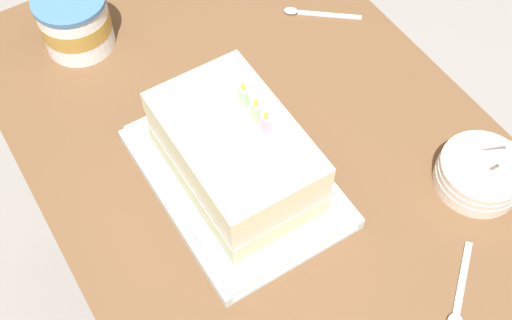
# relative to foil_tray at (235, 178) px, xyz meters

# --- Properties ---
(dining_table) EXTENTS (1.13, 0.71, 0.73)m
(dining_table) POSITION_rel_foil_tray_xyz_m (0.00, 0.07, -0.12)
(dining_table) COLOR brown
(dining_table) RESTS_ON ground_plane
(foil_tray) EXTENTS (0.34, 0.24, 0.02)m
(foil_tray) POSITION_rel_foil_tray_xyz_m (0.00, 0.00, 0.00)
(foil_tray) COLOR silver
(foil_tray) RESTS_ON dining_table
(birthday_cake) EXTENTS (0.26, 0.16, 0.16)m
(birthday_cake) POSITION_rel_foil_tray_xyz_m (0.00, 0.00, 0.07)
(birthday_cake) COLOR beige
(birthday_cake) RESTS_ON foil_tray
(bowl_stack) EXTENTS (0.14, 0.14, 0.11)m
(bowl_stack) POSITION_rel_foil_tray_xyz_m (0.20, 0.32, 0.02)
(bowl_stack) COLOR silver
(bowl_stack) RESTS_ON dining_table
(ice_cream_tub) EXTENTS (0.13, 0.13, 0.11)m
(ice_cream_tub) POSITION_rel_foil_tray_xyz_m (-0.40, -0.09, 0.05)
(ice_cream_tub) COLOR white
(ice_cream_tub) RESTS_ON dining_table
(serving_spoon_near_tray) EXTENTS (0.10, 0.12, 0.01)m
(serving_spoon_near_tray) POSITION_rel_foil_tray_xyz_m (0.34, 0.16, -0.00)
(serving_spoon_near_tray) COLOR silver
(serving_spoon_near_tray) RESTS_ON dining_table
(serving_spoon_by_bowls) EXTENTS (0.10, 0.12, 0.01)m
(serving_spoon_by_bowls) POSITION_rel_foil_tray_xyz_m (-0.25, 0.31, -0.00)
(serving_spoon_by_bowls) COLOR silver
(serving_spoon_by_bowls) RESTS_ON dining_table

